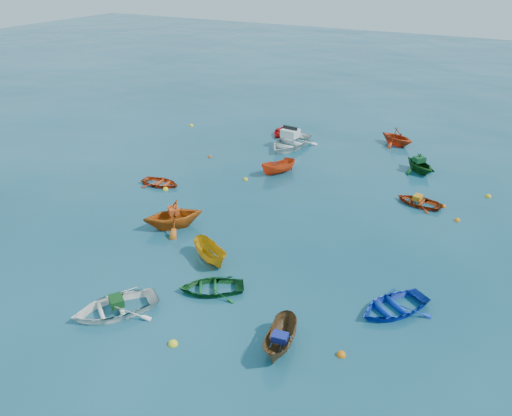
% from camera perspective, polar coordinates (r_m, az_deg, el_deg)
% --- Properties ---
extents(ground, '(160.00, 160.00, 0.00)m').
position_cam_1_polar(ground, '(24.54, -5.57, -5.55)').
color(ground, '#0A3C4D').
rests_on(ground, ground).
extents(dinghy_white_near, '(4.03, 4.27, 0.72)m').
position_cam_1_polar(dinghy_white_near, '(21.81, -15.75, -11.36)').
color(dinghy_white_near, white).
rests_on(dinghy_white_near, ground).
extents(sampan_brown_mid, '(1.45, 2.78, 1.02)m').
position_cam_1_polar(sampan_brown_mid, '(19.46, 2.82, -15.70)').
color(sampan_brown_mid, brown).
rests_on(sampan_brown_mid, ground).
extents(dinghy_blue_se, '(3.68, 3.92, 0.66)m').
position_cam_1_polar(dinghy_blue_se, '(21.85, 15.35, -11.23)').
color(dinghy_blue_se, '#0F39BF').
rests_on(dinghy_blue_se, ground).
extents(dinghy_orange_w, '(4.16, 4.19, 1.67)m').
position_cam_1_polar(dinghy_orange_w, '(27.31, -9.35, -2.14)').
color(dinghy_orange_w, '#D35E13').
rests_on(dinghy_orange_w, ground).
extents(sampan_yellow_mid, '(2.78, 2.18, 1.02)m').
position_cam_1_polar(sampan_yellow_mid, '(24.24, -5.18, -6.00)').
color(sampan_yellow_mid, orange).
rests_on(sampan_yellow_mid, ground).
extents(dinghy_green_e, '(3.48, 3.23, 0.59)m').
position_cam_1_polar(dinghy_green_e, '(22.26, -5.14, -9.39)').
color(dinghy_green_e, '#135421').
rests_on(dinghy_green_e, ground).
extents(dinghy_red_nw, '(2.67, 1.99, 0.53)m').
position_cam_1_polar(dinghy_red_nw, '(32.35, -10.81, 2.59)').
color(dinghy_red_nw, '#C23A10').
rests_on(dinghy_red_nw, ground).
extents(sampan_orange_n, '(2.21, 2.76, 1.02)m').
position_cam_1_polar(sampan_orange_n, '(33.54, 2.56, 3.98)').
color(sampan_orange_n, '#E14715').
rests_on(sampan_orange_n, ground).
extents(dinghy_green_n, '(3.42, 3.39, 1.36)m').
position_cam_1_polar(dinghy_green_n, '(35.49, 18.06, 3.96)').
color(dinghy_green_n, '#0F4112').
rests_on(dinghy_green_n, ground).
extents(dinghy_red_ne, '(2.88, 2.25, 0.55)m').
position_cam_1_polar(dinghy_red_ne, '(30.87, 18.07, 0.42)').
color(dinghy_red_ne, '#9E310D').
rests_on(dinghy_red_ne, ground).
extents(dinghy_red_far, '(2.18, 2.91, 0.58)m').
position_cam_1_polar(dinghy_red_far, '(41.10, 3.03, 8.43)').
color(dinghy_red_far, red).
rests_on(dinghy_red_far, ground).
extents(dinghy_orange_far, '(3.47, 3.27, 1.45)m').
position_cam_1_polar(dinghy_orange_far, '(40.17, 15.71, 6.98)').
color(dinghy_orange_far, red).
rests_on(dinghy_orange_far, ground).
extents(motorboat_white, '(3.68, 4.82, 1.53)m').
position_cam_1_polar(motorboat_white, '(38.33, 3.89, 6.99)').
color(motorboat_white, white).
rests_on(motorboat_white, ground).
extents(tarp_green_a, '(0.87, 0.83, 0.34)m').
position_cam_1_polar(tarp_green_a, '(21.51, -15.67, -10.19)').
color(tarp_green_a, '#114417').
rests_on(tarp_green_a, dinghy_white_near).
extents(tarp_blue_a, '(0.65, 0.53, 0.28)m').
position_cam_1_polar(tarp_blue_a, '(18.91, 2.73, -14.54)').
color(tarp_blue_a, navy).
rests_on(tarp_blue_a, sampan_brown_mid).
extents(tarp_orange_a, '(0.85, 0.84, 0.33)m').
position_cam_1_polar(tarp_orange_a, '(26.85, -9.40, -0.27)').
color(tarp_orange_a, '#DE4A16').
rests_on(tarp_orange_a, dinghy_orange_w).
extents(tarp_green_b, '(0.89, 0.91, 0.35)m').
position_cam_1_polar(tarp_green_b, '(35.25, 18.16, 5.30)').
color(tarp_green_b, '#124821').
rests_on(tarp_green_b, dinghy_green_n).
extents(tarp_orange_b, '(0.53, 0.65, 0.28)m').
position_cam_1_polar(tarp_orange_b, '(30.72, 18.01, 1.16)').
color(tarp_orange_b, orange).
rests_on(tarp_orange_b, dinghy_red_ne).
extents(buoy_ye_a, '(0.38, 0.38, 0.38)m').
position_cam_1_polar(buoy_ye_a, '(19.83, -9.46, -15.12)').
color(buoy_ye_a, yellow).
rests_on(buoy_ye_a, ground).
extents(buoy_or_b, '(0.36, 0.36, 0.36)m').
position_cam_1_polar(buoy_or_b, '(19.42, 9.70, -16.26)').
color(buoy_or_b, orange).
rests_on(buoy_or_b, ground).
extents(buoy_ye_b, '(0.37, 0.37, 0.37)m').
position_cam_1_polar(buoy_ye_b, '(31.66, -10.31, 2.07)').
color(buoy_ye_b, yellow).
rests_on(buoy_ye_b, ground).
extents(buoy_or_c, '(0.30, 0.30, 0.30)m').
position_cam_1_polar(buoy_or_c, '(36.41, -5.27, 5.82)').
color(buoy_or_c, '#CE490B').
rests_on(buoy_or_c, ground).
extents(buoy_ye_c, '(0.32, 0.32, 0.32)m').
position_cam_1_polar(buoy_ye_c, '(32.53, -1.20, 3.24)').
color(buoy_ye_c, yellow).
rests_on(buoy_ye_c, ground).
extents(buoy_or_d, '(0.32, 0.32, 0.32)m').
position_cam_1_polar(buoy_or_d, '(31.03, 20.62, 0.12)').
color(buoy_or_d, '#E9560C').
rests_on(buoy_or_d, ground).
extents(buoy_ye_d, '(0.37, 0.37, 0.37)m').
position_cam_1_polar(buoy_ye_d, '(43.42, -7.40, 9.29)').
color(buoy_ye_d, yellow).
rests_on(buoy_ye_d, ground).
extents(buoy_or_e, '(0.32, 0.32, 0.32)m').
position_cam_1_polar(buoy_or_e, '(29.72, 22.01, -1.36)').
color(buoy_or_e, orange).
rests_on(buoy_or_e, ground).
extents(buoy_ye_e, '(0.37, 0.37, 0.37)m').
position_cam_1_polar(buoy_ye_e, '(33.35, 25.00, 1.16)').
color(buoy_ye_e, gold).
rests_on(buoy_ye_e, ground).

